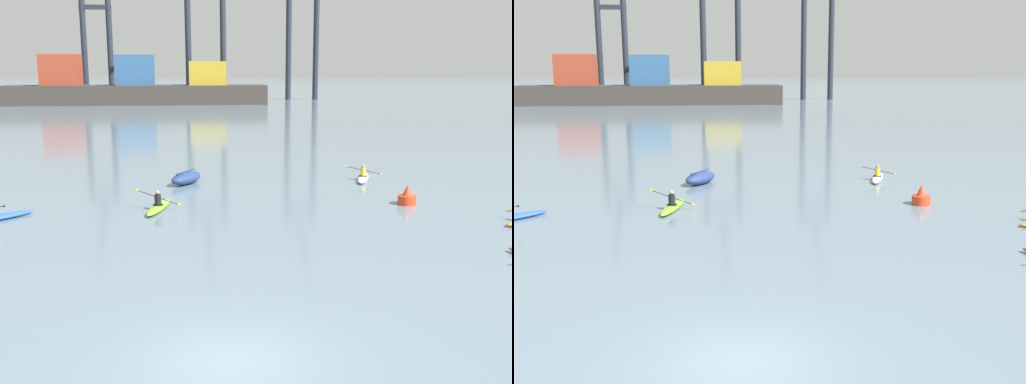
# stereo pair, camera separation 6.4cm
# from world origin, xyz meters

# --- Properties ---
(ground_plane) EXTENTS (800.00, 800.00, 0.00)m
(ground_plane) POSITION_xyz_m (0.00, 0.00, 0.00)
(ground_plane) COLOR slate
(container_barge) EXTENTS (48.52, 8.28, 9.10)m
(container_barge) POSITION_xyz_m (-11.89, 100.27, 3.07)
(container_barge) COLOR #38332D
(container_barge) RESTS_ON ground
(gantry_crane_west) EXTENTS (6.44, 16.30, 33.42)m
(gantry_crane_west) POSITION_xyz_m (-20.52, 114.68, 15.66)
(gantry_crane_west) COLOR #232833
(gantry_crane_west) RESTS_ON ground
(gantry_crane_west_mid) EXTENTS (8.13, 18.67, 34.70)m
(gantry_crane_west_mid) POSITION_xyz_m (1.72, 107.92, 17.68)
(gantry_crane_west_mid) COLOR #232833
(gantry_crane_west_mid) RESTS_ON ground
(gantry_crane_east_mid) EXTENTS (7.11, 18.23, 38.89)m
(gantry_crane_east_mid) POSITION_xyz_m (22.36, 114.24, 18.90)
(gantry_crane_east_mid) COLOR #232833
(gantry_crane_east_mid) RESTS_ON ground
(capsized_dinghy) EXTENTS (2.31, 2.79, 0.76)m
(capsized_dinghy) POSITION_xyz_m (-1.26, 21.36, 0.35)
(capsized_dinghy) COLOR navy
(capsized_dinghy) RESTS_ON ground
(channel_buoy) EXTENTS (0.90, 0.90, 1.00)m
(channel_buoy) POSITION_xyz_m (9.62, 14.95, 0.36)
(channel_buoy) COLOR red
(channel_buoy) RESTS_ON ground
(kayak_white) EXTENTS (2.14, 3.40, 0.95)m
(kayak_white) POSITION_xyz_m (9.28, 21.48, 0.17)
(kayak_white) COLOR silver
(kayak_white) RESTS_ON ground
(kayak_lime) EXTENTS (2.16, 3.45, 1.01)m
(kayak_lime) POSITION_xyz_m (-2.48, 15.06, 0.17)
(kayak_lime) COLOR #7ABC2D
(kayak_lime) RESTS_ON ground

